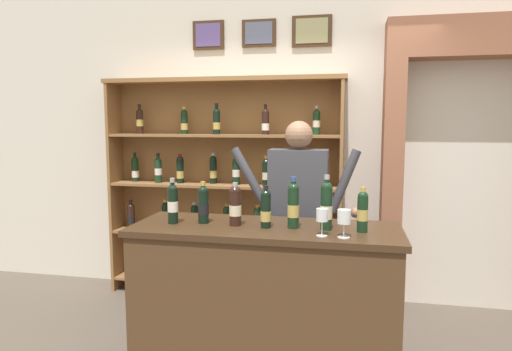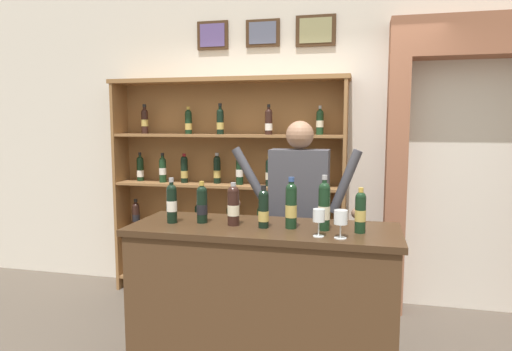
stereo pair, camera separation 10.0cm
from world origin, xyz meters
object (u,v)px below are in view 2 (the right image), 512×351
object	(u,v)px
wine_shelf	(228,182)
shopkeeper	(299,205)
tasting_bottle_prosecco	(172,202)
tasting_bottle_rosso	(233,205)
tasting_bottle_grappa	(264,208)
tasting_bottle_brunello	(324,206)
tasting_counter	(263,305)
tasting_bottle_vin_santo	(291,205)
tasting_bottle_riserva	(360,211)
wine_glass_left	(341,219)
wine_glass_spare	(319,217)
tasting_bottle_bianco	(202,204)

from	to	relation	value
wine_shelf	shopkeeper	distance (m)	1.12
tasting_bottle_prosecco	tasting_bottle_rosso	xyz separation A→B (m)	(0.41, 0.03, -0.00)
shopkeeper	tasting_bottle_grappa	bearing A→B (deg)	-100.12
tasting_bottle_rosso	tasting_bottle_brunello	distance (m)	0.57
tasting_counter	tasting_bottle_vin_santo	world-z (taller)	tasting_bottle_vin_santo
tasting_bottle_rosso	tasting_bottle_riserva	xyz separation A→B (m)	(0.79, -0.02, -0.00)
tasting_bottle_vin_santo	wine_glass_left	size ratio (longest dim) A/B	1.97
shopkeeper	tasting_bottle_brunello	xyz separation A→B (m)	(0.25, -0.67, 0.13)
shopkeeper	tasting_bottle_prosecco	bearing A→B (deg)	-136.62
tasting_counter	tasting_bottle_rosso	bearing A→B (deg)	-175.52
tasting_bottle_rosso	wine_glass_spare	distance (m)	0.58
tasting_counter	tasting_bottle_brunello	distance (m)	0.78
tasting_bottle_prosecco	wine_glass_spare	xyz separation A→B (m)	(0.97, -0.14, -0.02)
wine_shelf	wine_glass_left	distance (m)	2.00
wine_glass_spare	wine_glass_left	xyz separation A→B (m)	(0.12, -0.01, -0.00)
wine_glass_spare	wine_shelf	bearing A→B (deg)	122.76
wine_shelf	tasting_bottle_bianco	bearing A→B (deg)	-79.70
tasting_counter	tasting_bottle_brunello	xyz separation A→B (m)	(0.38, -0.01, 0.67)
wine_glass_spare	wine_glass_left	distance (m)	0.13
wine_glass_left	tasting_bottle_vin_santo	bearing A→B (deg)	149.97
tasting_counter	wine_glass_left	xyz separation A→B (m)	(0.49, -0.19, 0.63)
wine_shelf	tasting_bottle_brunello	distance (m)	1.79
tasting_bottle_grappa	tasting_bottle_riserva	xyz separation A→B (m)	(0.59, 0.01, 0.01)
wine_glass_left	tasting_bottle_prosecco	bearing A→B (deg)	172.15
tasting_bottle_rosso	tasting_bottle_riserva	size ratio (longest dim) A/B	1.01
tasting_bottle_prosecco	tasting_bottle_grappa	bearing A→B (deg)	0.26
tasting_bottle_bianco	tasting_bottle_brunello	world-z (taller)	tasting_bottle_brunello
tasting_bottle_vin_santo	tasting_bottle_prosecco	bearing A→B (deg)	-177.85
tasting_bottle_grappa	tasting_counter	bearing A→B (deg)	106.12
tasting_bottle_bianco	tasting_bottle_brunello	size ratio (longest dim) A/B	0.81
tasting_counter	wine_glass_left	distance (m)	0.83
shopkeeper	tasting_bottle_riserva	bearing A→B (deg)	-55.99
wine_shelf	wine_glass_spare	bearing A→B (deg)	-57.24
tasting_bottle_riserva	tasting_bottle_bianco	bearing A→B (deg)	177.79
tasting_bottle_grappa	tasting_bottle_brunello	world-z (taller)	tasting_bottle_brunello
tasting_counter	shopkeeper	distance (m)	0.87
tasting_bottle_vin_santo	tasting_bottle_grappa	bearing A→B (deg)	-171.05
shopkeeper	wine_glass_left	distance (m)	0.92
tasting_bottle_brunello	wine_glass_spare	bearing A→B (deg)	-95.39
shopkeeper	tasting_bottle_riserva	size ratio (longest dim) A/B	6.28
tasting_bottle_grappa	tasting_bottle_brunello	xyz separation A→B (m)	(0.37, 0.02, 0.03)
tasting_bottle_prosecco	tasting_bottle_rosso	world-z (taller)	tasting_bottle_prosecco
tasting_bottle_prosecco	tasting_bottle_riserva	size ratio (longest dim) A/B	1.09
tasting_counter	wine_glass_spare	world-z (taller)	wine_glass_spare
tasting_bottle_prosecco	tasting_bottle_bianco	world-z (taller)	tasting_bottle_prosecco
tasting_bottle_riserva	tasting_bottle_grappa	bearing A→B (deg)	-179.32
tasting_bottle_bianco	tasting_bottle_rosso	distance (m)	0.22
wine_shelf	tasting_bottle_grappa	bearing A→B (deg)	-65.14
wine_shelf	wine_glass_spare	xyz separation A→B (m)	(1.04, -1.61, 0.04)
tasting_bottle_prosecco	tasting_bottle_vin_santo	xyz separation A→B (m)	(0.78, 0.03, 0.01)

